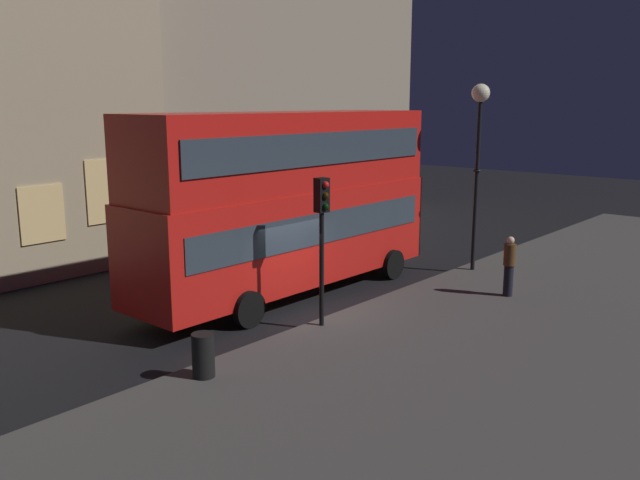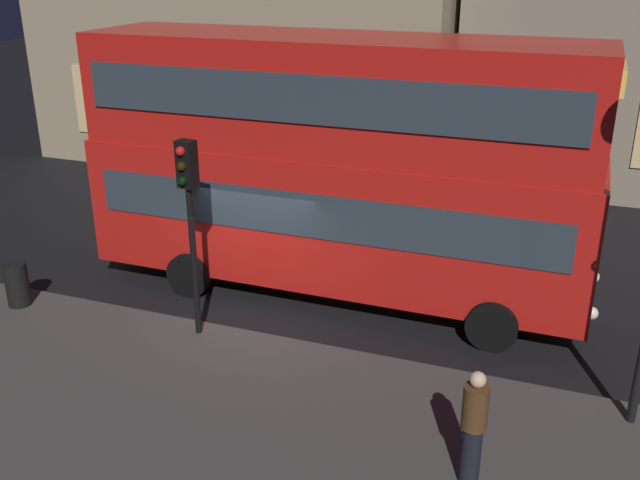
% 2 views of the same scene
% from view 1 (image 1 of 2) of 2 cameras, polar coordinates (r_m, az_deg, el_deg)
% --- Properties ---
extents(ground_plane, '(80.00, 80.00, 0.00)m').
position_cam_1_polar(ground_plane, '(18.37, -1.49, -6.41)').
color(ground_plane, black).
extents(sidewalk_slab, '(44.00, 9.05, 0.12)m').
position_cam_1_polar(sidewalk_slab, '(15.49, 13.39, -10.03)').
color(sidewalk_slab, '#423F3D').
rests_on(sidewalk_slab, ground).
extents(building_plain_facade, '(17.86, 8.26, 18.67)m').
position_cam_1_polar(building_plain_facade, '(35.28, -6.38, 17.56)').
color(building_plain_facade, gray).
rests_on(building_plain_facade, ground).
extents(double_decker_bus, '(10.59, 2.95, 5.43)m').
position_cam_1_polar(double_decker_bus, '(19.69, -2.76, 3.83)').
color(double_decker_bus, red).
rests_on(double_decker_bus, ground).
extents(traffic_light_near_kerb, '(0.35, 0.38, 3.78)m').
position_cam_1_polar(traffic_light_near_kerb, '(16.49, 0.18, 1.69)').
color(traffic_light_near_kerb, black).
rests_on(traffic_light_near_kerb, sidewalk_slab).
extents(street_lamp, '(0.59, 0.59, 6.17)m').
position_cam_1_polar(street_lamp, '(22.63, 13.43, 9.36)').
color(street_lamp, black).
rests_on(street_lamp, sidewalk_slab).
extents(pedestrian, '(0.35, 0.35, 1.78)m').
position_cam_1_polar(pedestrian, '(20.23, 15.85, -2.10)').
color(pedestrian, black).
rests_on(pedestrian, sidewalk_slab).
extents(litter_bin, '(0.47, 0.47, 0.93)m').
position_cam_1_polar(litter_bin, '(14.19, -9.94, -9.67)').
color(litter_bin, black).
rests_on(litter_bin, sidewalk_slab).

